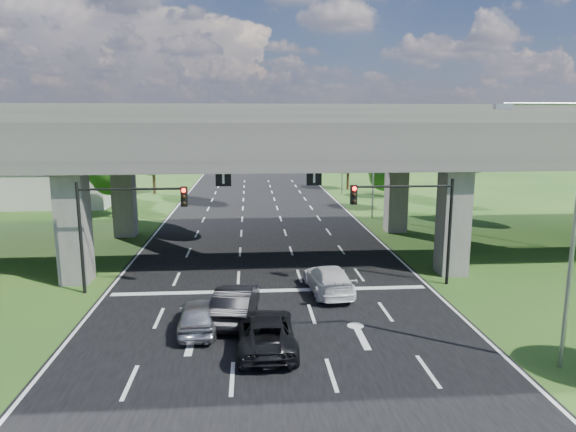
{
  "coord_description": "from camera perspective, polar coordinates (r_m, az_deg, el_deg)",
  "views": [
    {
      "loc": [
        -1.09,
        -23.1,
        9.16
      ],
      "look_at": [
        1.21,
        7.18,
        3.45
      ],
      "focal_mm": 32.0,
      "sensor_mm": 36.0,
      "label": 1
    }
  ],
  "objects": [
    {
      "name": "car_white",
      "position": [
        27.73,
        4.52,
        -7.03
      ],
      "size": [
        2.45,
        5.17,
        1.46
      ],
      "primitive_type": "imported",
      "rotation": [
        0.0,
        0.0,
        3.23
      ],
      "color": "silver",
      "rests_on": "road"
    },
    {
      "name": "car_silver",
      "position": [
        23.25,
        -9.94,
        -10.79
      ],
      "size": [
        1.81,
        4.17,
        1.4
      ],
      "primitive_type": "imported",
      "rotation": [
        0.0,
        0.0,
        3.18
      ],
      "color": "#A5A7AD",
      "rests_on": "road"
    },
    {
      "name": "tree_right_mid",
      "position": [
        61.74,
        11.84,
        5.79
      ],
      "size": [
        3.91,
        3.9,
        6.76
      ],
      "color": "black",
      "rests_on": "ground"
    },
    {
      "name": "tree_right_far",
      "position": [
        68.51,
        6.76,
        6.94
      ],
      "size": [
        4.5,
        4.5,
        7.8
      ],
      "color": "black",
      "rests_on": "ground"
    },
    {
      "name": "ground",
      "position": [
        24.87,
        -1.56,
        -10.97
      ],
      "size": [
        160.0,
        160.0,
        0.0
      ],
      "primitive_type": "plane",
      "color": "#234B18",
      "rests_on": "ground"
    },
    {
      "name": "streetlight_far",
      "position": [
        48.52,
        9.05,
        6.6
      ],
      "size": [
        3.38,
        0.25,
        10.0
      ],
      "color": "gray",
      "rests_on": "ground"
    },
    {
      "name": "tree_left_far",
      "position": [
        66.3,
        -14.76,
        6.83
      ],
      "size": [
        4.8,
        4.8,
        8.32
      ],
      "color": "black",
      "rests_on": "ground"
    },
    {
      "name": "tree_left_mid",
      "position": [
        59.47,
        -19.89,
        5.21
      ],
      "size": [
        3.91,
        3.9,
        6.76
      ],
      "color": "black",
      "rests_on": "ground"
    },
    {
      "name": "car_trailing",
      "position": [
        21.29,
        -2.51,
        -12.7
      ],
      "size": [
        2.41,
        5.08,
        1.4
      ],
      "primitive_type": "imported",
      "rotation": [
        0.0,
        0.0,
        3.16
      ],
      "color": "black",
      "rests_on": "road"
    },
    {
      "name": "tree_left_near",
      "position": [
        50.94,
        -19.04,
        5.18
      ],
      "size": [
        4.5,
        4.5,
        7.8
      ],
      "color": "black",
      "rests_on": "ground"
    },
    {
      "name": "streetlight_near",
      "position": [
        20.7,
        28.44,
        0.14
      ],
      "size": [
        3.38,
        0.25,
        10.0
      ],
      "color": "gray",
      "rests_on": "ground"
    },
    {
      "name": "overpass",
      "position": [
        35.14,
        -2.6,
        8.61
      ],
      "size": [
        80.0,
        15.0,
        10.0
      ],
      "color": "#3E3B38",
      "rests_on": "ground"
    },
    {
      "name": "signal_right",
      "position": [
        28.9,
        13.68,
        0.43
      ],
      "size": [
        5.76,
        0.54,
        6.0
      ],
      "color": "black",
      "rests_on": "ground"
    },
    {
      "name": "car_dark",
      "position": [
        24.16,
        -5.85,
        -9.58
      ],
      "size": [
        2.33,
        5.05,
        1.6
      ],
      "primitive_type": "imported",
      "rotation": [
        0.0,
        0.0,
        3.01
      ],
      "color": "black",
      "rests_on": "road"
    },
    {
      "name": "signal_left",
      "position": [
        28.31,
        -18.04,
        -0.0
      ],
      "size": [
        5.76,
        0.54,
        6.0
      ],
      "color": "black",
      "rests_on": "ground"
    },
    {
      "name": "streetlight_beyond",
      "position": [
        64.17,
        5.75,
        7.64
      ],
      "size": [
        3.38,
        0.25,
        10.0
      ],
      "color": "gray",
      "rests_on": "ground"
    },
    {
      "name": "warehouse",
      "position": [
        63.62,
        -27.41,
        2.99
      ],
      "size": [
        20.0,
        10.0,
        4.0
      ],
      "primitive_type": "cube",
      "color": "#9E9E99",
      "rests_on": "ground"
    },
    {
      "name": "road",
      "position": [
        34.36,
        -2.38,
        -4.8
      ],
      "size": [
        18.0,
        120.0,
        0.03
      ],
      "primitive_type": "cube",
      "color": "black",
      "rests_on": "ground"
    },
    {
      "name": "tree_right_near",
      "position": [
        53.22,
        11.12,
        5.42
      ],
      "size": [
        4.2,
        4.2,
        7.28
      ],
      "color": "black",
      "rests_on": "ground"
    }
  ]
}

